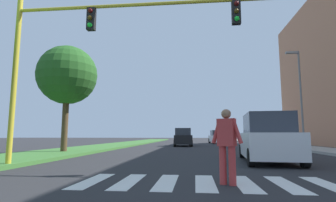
{
  "coord_description": "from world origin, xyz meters",
  "views": [
    {
      "loc": [
        -0.22,
        0.98,
        1.1
      ],
      "look_at": [
        -1.59,
        14.4,
        2.85
      ],
      "focal_mm": 28.05,
      "sensor_mm": 36.0,
      "label": 1
    }
  ],
  "objects_px": {
    "tree_mid": "(67,75)",
    "sedan_distant": "(218,137)",
    "pedestrian_performer": "(227,142)",
    "suv_crossing": "(267,139)",
    "sedan_midblock": "(183,138)",
    "street_lamp_right": "(299,89)",
    "traffic_light_gantry": "(90,39)"
  },
  "relations": [
    {
      "from": "street_lamp_right",
      "to": "sedan_distant",
      "type": "xyz_separation_m",
      "value": [
        -5.18,
        13.92,
        -3.81
      ]
    },
    {
      "from": "street_lamp_right",
      "to": "pedestrian_performer",
      "type": "xyz_separation_m",
      "value": [
        -7.38,
        -14.83,
        -3.66
      ]
    },
    {
      "from": "tree_mid",
      "to": "sedan_midblock",
      "type": "height_order",
      "value": "tree_mid"
    },
    {
      "from": "tree_mid",
      "to": "traffic_light_gantry",
      "type": "distance_m",
      "value": 7.74
    },
    {
      "from": "street_lamp_right",
      "to": "suv_crossing",
      "type": "bearing_deg",
      "value": -117.94
    },
    {
      "from": "street_lamp_right",
      "to": "sedan_midblock",
      "type": "bearing_deg",
      "value": 149.43
    },
    {
      "from": "traffic_light_gantry",
      "to": "pedestrian_performer",
      "type": "height_order",
      "value": "traffic_light_gantry"
    },
    {
      "from": "tree_mid",
      "to": "pedestrian_performer",
      "type": "bearing_deg",
      "value": -46.33
    },
    {
      "from": "traffic_light_gantry",
      "to": "suv_crossing",
      "type": "height_order",
      "value": "traffic_light_gantry"
    },
    {
      "from": "traffic_light_gantry",
      "to": "sedan_distant",
      "type": "height_order",
      "value": "traffic_light_gantry"
    },
    {
      "from": "tree_mid",
      "to": "sedan_distant",
      "type": "height_order",
      "value": "tree_mid"
    },
    {
      "from": "traffic_light_gantry",
      "to": "street_lamp_right",
      "type": "xyz_separation_m",
      "value": [
        11.66,
        12.57,
        0.23
      ]
    },
    {
      "from": "pedestrian_performer",
      "to": "suv_crossing",
      "type": "height_order",
      "value": "suv_crossing"
    },
    {
      "from": "traffic_light_gantry",
      "to": "suv_crossing",
      "type": "relative_size",
      "value": 1.91
    },
    {
      "from": "traffic_light_gantry",
      "to": "sedan_midblock",
      "type": "bearing_deg",
      "value": 82.6
    },
    {
      "from": "sedan_distant",
      "to": "pedestrian_performer",
      "type": "bearing_deg",
      "value": -94.38
    },
    {
      "from": "tree_mid",
      "to": "street_lamp_right",
      "type": "distance_m",
      "value": 16.89
    },
    {
      "from": "street_lamp_right",
      "to": "pedestrian_performer",
      "type": "height_order",
      "value": "street_lamp_right"
    },
    {
      "from": "tree_mid",
      "to": "traffic_light_gantry",
      "type": "relative_size",
      "value": 0.7
    },
    {
      "from": "traffic_light_gantry",
      "to": "pedestrian_performer",
      "type": "relative_size",
      "value": 5.37
    },
    {
      "from": "traffic_light_gantry",
      "to": "street_lamp_right",
      "type": "height_order",
      "value": "street_lamp_right"
    },
    {
      "from": "suv_crossing",
      "to": "sedan_distant",
      "type": "bearing_deg",
      "value": 90.08
    },
    {
      "from": "tree_mid",
      "to": "sedan_distant",
      "type": "relative_size",
      "value": 1.35
    },
    {
      "from": "traffic_light_gantry",
      "to": "street_lamp_right",
      "type": "distance_m",
      "value": 17.14
    },
    {
      "from": "pedestrian_performer",
      "to": "sedan_distant",
      "type": "bearing_deg",
      "value": 85.62
    },
    {
      "from": "tree_mid",
      "to": "pedestrian_performer",
      "type": "height_order",
      "value": "tree_mid"
    },
    {
      "from": "suv_crossing",
      "to": "tree_mid",
      "type": "bearing_deg",
      "value": 160.99
    },
    {
      "from": "street_lamp_right",
      "to": "sedan_midblock",
      "type": "xyz_separation_m",
      "value": [
        -9.31,
        5.5,
        -3.78
      ]
    },
    {
      "from": "pedestrian_performer",
      "to": "suv_crossing",
      "type": "xyz_separation_m",
      "value": [
        2.24,
        5.14,
        -0.0
      ]
    },
    {
      "from": "street_lamp_right",
      "to": "suv_crossing",
      "type": "relative_size",
      "value": 1.58
    },
    {
      "from": "street_lamp_right",
      "to": "suv_crossing",
      "type": "distance_m",
      "value": 11.57
    },
    {
      "from": "tree_mid",
      "to": "sedan_distant",
      "type": "bearing_deg",
      "value": 62.01
    }
  ]
}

